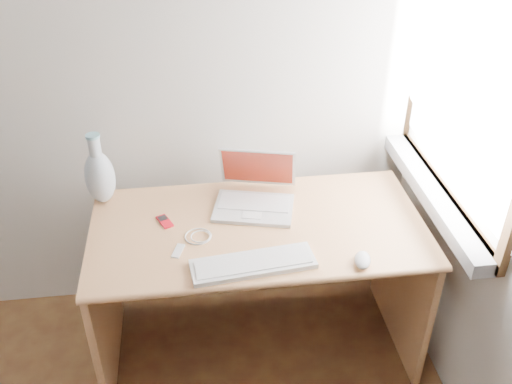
{
  "coord_description": "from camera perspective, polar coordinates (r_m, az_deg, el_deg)",
  "views": [
    {
      "loc": [
        0.74,
        -0.51,
        2.07
      ],
      "look_at": [
        0.98,
        1.35,
        0.82
      ],
      "focal_mm": 40.0,
      "sensor_mm": 36.0,
      "label": 1
    }
  ],
  "objects": [
    {
      "name": "mouse",
      "position": [
        2.12,
        10.61,
        -6.7
      ],
      "size": [
        0.09,
        0.11,
        0.03
      ],
      "primitive_type": "ellipsoid",
      "rotation": [
        0.0,
        0.0,
        -0.32
      ],
      "color": "silver",
      "rests_on": "desk"
    },
    {
      "name": "laptop",
      "position": [
        2.37,
        -0.37,
        -0.19
      ],
      "size": [
        0.37,
        0.34,
        0.22
      ],
      "rotation": [
        0.0,
        0.0,
        -0.25
      ],
      "color": "silver",
      "rests_on": "desk"
    },
    {
      "name": "cable_coil",
      "position": [
        2.22,
        -5.81,
        -4.43
      ],
      "size": [
        0.14,
        0.14,
        0.01
      ],
      "primitive_type": "torus",
      "rotation": [
        0.0,
        0.0,
        -0.36
      ],
      "color": "white",
      "rests_on": "desk"
    },
    {
      "name": "desk",
      "position": [
        2.46,
        -0.05,
        -5.96
      ],
      "size": [
        1.33,
        0.67,
        0.7
      ],
      "color": "tan",
      "rests_on": "floor"
    },
    {
      "name": "window",
      "position": [
        2.21,
        19.92,
        10.52
      ],
      "size": [
        0.11,
        0.99,
        1.1
      ],
      "color": "white",
      "rests_on": "right_wall"
    },
    {
      "name": "ipod",
      "position": [
        2.32,
        -9.11,
        -2.92
      ],
      "size": [
        0.07,
        0.1,
        0.01
      ],
      "rotation": [
        0.0,
        0.0,
        0.43
      ],
      "color": "red",
      "rests_on": "desk"
    },
    {
      "name": "remote",
      "position": [
        2.16,
        -7.79,
        -5.86
      ],
      "size": [
        0.05,
        0.09,
        0.01
      ],
      "primitive_type": "cube",
      "rotation": [
        0.0,
        0.0,
        -0.33
      ],
      "color": "white",
      "rests_on": "desk"
    },
    {
      "name": "external_keyboard",
      "position": [
        2.08,
        -0.28,
        -7.18
      ],
      "size": [
        0.46,
        0.18,
        0.02
      ],
      "rotation": [
        0.0,
        0.0,
        0.11
      ],
      "color": "white",
      "rests_on": "desk"
    },
    {
      "name": "vase",
      "position": [
        2.43,
        -15.37,
        1.62
      ],
      "size": [
        0.12,
        0.12,
        0.32
      ],
      "color": "silver",
      "rests_on": "desk"
    }
  ]
}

